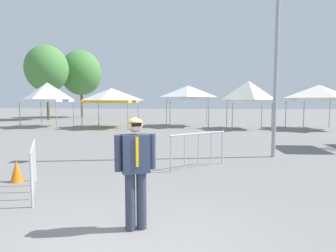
# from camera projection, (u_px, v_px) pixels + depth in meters

# --- Properties ---
(canopy_tent_far_right) EXTENTS (3.05, 3.05, 3.47)m
(canopy_tent_far_right) POSITION_uv_depth(u_px,v_px,m) (47.00, 92.00, 22.13)
(canopy_tent_far_right) COLOR #9E9EA3
(canopy_tent_far_right) RESTS_ON ground
(canopy_tent_right_of_center) EXTENTS (3.58, 3.58, 3.01)m
(canopy_tent_right_of_center) POSITION_uv_depth(u_px,v_px,m) (112.00, 96.00, 21.58)
(canopy_tent_right_of_center) COLOR #9E9EA3
(canopy_tent_right_of_center) RESTS_ON ground
(canopy_tent_far_left) EXTENTS (3.48, 3.48, 3.27)m
(canopy_tent_far_left) POSITION_uv_depth(u_px,v_px,m) (188.00, 93.00, 22.82)
(canopy_tent_far_left) COLOR #9E9EA3
(canopy_tent_far_left) RESTS_ON ground
(canopy_tent_center) EXTENTS (2.99, 2.99, 3.49)m
(canopy_tent_center) POSITION_uv_depth(u_px,v_px,m) (248.00, 92.00, 20.58)
(canopy_tent_center) COLOR #9E9EA3
(canopy_tent_center) RESTS_ON ground
(canopy_tent_left_of_center) EXTENTS (3.77, 3.77, 3.19)m
(canopy_tent_left_of_center) POSITION_uv_depth(u_px,v_px,m) (319.00, 93.00, 20.33)
(canopy_tent_left_of_center) COLOR #9E9EA3
(canopy_tent_left_of_center) RESTS_ON ground
(person_foreground) EXTENTS (0.60, 0.40, 1.78)m
(person_foreground) POSITION_uv_depth(u_px,v_px,m) (136.00, 165.00, 4.43)
(person_foreground) COLOR #33384C
(person_foreground) RESTS_ON ground
(tree_behind_tents_center) EXTENTS (5.01, 5.01, 8.28)m
(tree_behind_tents_center) POSITION_uv_depth(u_px,v_px,m) (81.00, 73.00, 35.18)
(tree_behind_tents_center) COLOR brown
(tree_behind_tents_center) RESTS_ON ground
(tree_behind_tents_left) EXTENTS (4.50, 4.50, 7.97)m
(tree_behind_tents_left) POSITION_uv_depth(u_px,v_px,m) (47.00, 69.00, 30.38)
(tree_behind_tents_left) COLOR brown
(tree_behind_tents_left) RESTS_ON ground
(crowd_barrier_by_lift) EXTENTS (1.62, 1.41, 1.08)m
(crowd_barrier_by_lift) POSITION_uv_depth(u_px,v_px,m) (198.00, 143.00, 8.63)
(crowd_barrier_by_lift) COLOR #B7BABF
(crowd_barrier_by_lift) RESTS_ON ground
(crowd_barrier_near_person) EXTENTS (1.13, 1.83, 1.08)m
(crowd_barrier_near_person) POSITION_uv_depth(u_px,v_px,m) (33.00, 159.00, 6.29)
(crowd_barrier_near_person) COLOR #B7BABF
(crowd_barrier_near_person) RESTS_ON ground
(traffic_cone_lot_center) EXTENTS (0.32, 0.32, 0.54)m
(traffic_cone_lot_center) POSITION_uv_depth(u_px,v_px,m) (17.00, 171.00, 7.15)
(traffic_cone_lot_center) COLOR orange
(traffic_cone_lot_center) RESTS_ON ground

